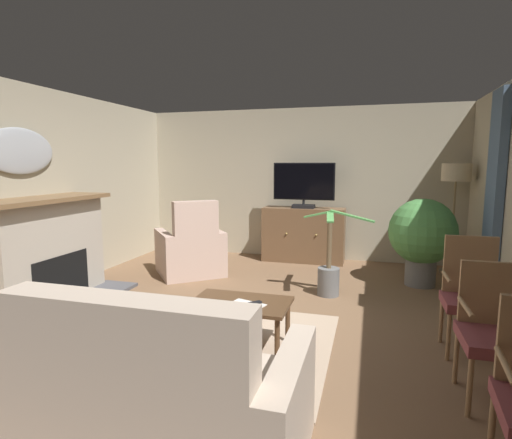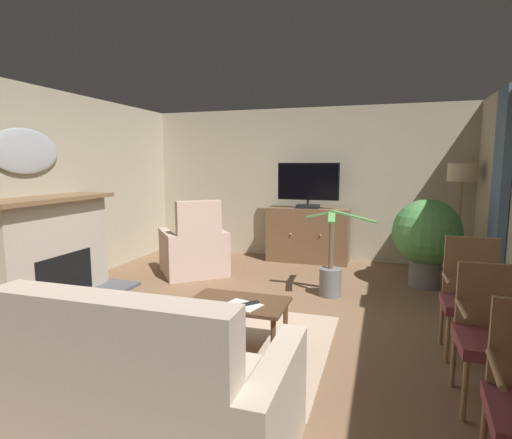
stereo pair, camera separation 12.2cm
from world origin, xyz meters
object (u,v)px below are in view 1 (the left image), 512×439
object	(u,v)px
folded_newspaper	(246,305)
side_chair_nearest_door	(471,292)
cat	(131,311)
sofa_floral	(158,402)
armchair_in_far_corner	(191,252)
potted_plant_tall_palm_by_window	(422,234)
television	(304,184)
fireplace	(45,253)
tv_remote	(252,304)
side_chair_mid_row	(497,329)
floor_lamp	(456,182)
tv_cabinet	(303,236)
coffee_table	(240,307)
potted_plant_small_fern_corner	(329,273)
wall_mirror_oval	(20,151)

from	to	relation	value
folded_newspaper	side_chair_nearest_door	world-z (taller)	side_chair_nearest_door
side_chair_nearest_door	cat	distance (m)	3.27
sofa_floral	armchair_in_far_corner	bearing A→B (deg)	112.31
armchair_in_far_corner	potted_plant_tall_palm_by_window	bearing A→B (deg)	6.26
television	fireplace	bearing A→B (deg)	-132.51
tv_remote	side_chair_mid_row	distance (m)	1.83
sofa_floral	floor_lamp	xyz separation A→B (m)	(2.27, 4.71, 1.03)
tv_cabinet	potted_plant_tall_palm_by_window	distance (m)	2.00
potted_plant_tall_palm_by_window	floor_lamp	distance (m)	1.16
side_chair_nearest_door	tv_remote	bearing A→B (deg)	-162.74
coffee_table	cat	xyz separation A→B (m)	(-1.29, 0.27, -0.26)
television	tv_cabinet	bearing A→B (deg)	90.00
sofa_floral	side_chair_nearest_door	bearing A→B (deg)	44.74
tv_cabinet	floor_lamp	xyz separation A→B (m)	(2.26, -0.14, 0.94)
television	side_chair_mid_row	size ratio (longest dim) A/B	1.07
television	side_chair_mid_row	distance (m)	4.19
coffee_table	potted_plant_tall_palm_by_window	size ratio (longest dim) A/B	0.74
potted_plant_small_fern_corner	armchair_in_far_corner	bearing A→B (deg)	168.58
tv_remote	sofa_floral	distance (m)	1.38
side_chair_mid_row	floor_lamp	bearing A→B (deg)	84.84
wall_mirror_oval	potted_plant_small_fern_corner	distance (m)	3.93
tv_remote	television	bearing A→B (deg)	43.94
coffee_table	potted_plant_small_fern_corner	world-z (taller)	potted_plant_small_fern_corner
sofa_floral	cat	size ratio (longest dim) A/B	2.14
tv_cabinet	sofa_floral	distance (m)	4.84
tv_cabinet	tv_remote	distance (m)	3.47
television	armchair_in_far_corner	bearing A→B (deg)	-140.06
wall_mirror_oval	tv_cabinet	distance (m)	4.27
potted_plant_tall_palm_by_window	floor_lamp	bearing A→B (deg)	57.35
tv_remote	potted_plant_tall_palm_by_window	bearing A→B (deg)	9.20
folded_newspaper	potted_plant_tall_palm_by_window	size ratio (longest dim) A/B	0.25
potted_plant_tall_palm_by_window	potted_plant_small_fern_corner	size ratio (longest dim) A/B	1.09
side_chair_mid_row	folded_newspaper	bearing A→B (deg)	174.71
side_chair_mid_row	sofa_floral	bearing A→B (deg)	-149.11
folded_newspaper	armchair_in_far_corner	bearing A→B (deg)	141.62
coffee_table	potted_plant_tall_palm_by_window	distance (m)	3.05
coffee_table	sofa_floral	xyz separation A→B (m)	(-0.01, -1.43, -0.04)
potted_plant_tall_palm_by_window	side_chair_nearest_door	bearing A→B (deg)	-84.48
folded_newspaper	side_chair_nearest_door	distance (m)	1.96
television	coffee_table	distance (m)	3.48
potted_plant_small_fern_corner	floor_lamp	bearing A→B (deg)	43.38
tv_remote	cat	bearing A→B (deg)	118.76
potted_plant_tall_palm_by_window	potted_plant_small_fern_corner	distance (m)	1.45
folded_newspaper	floor_lamp	world-z (taller)	floor_lamp
floor_lamp	coffee_table	bearing A→B (deg)	-124.66
tv_remote	armchair_in_far_corner	distance (m)	2.71
folded_newspaper	side_chair_nearest_door	bearing A→B (deg)	34.37
folded_newspaper	cat	world-z (taller)	folded_newspaper
sofa_floral	tv_cabinet	bearing A→B (deg)	89.84
tv_cabinet	coffee_table	distance (m)	3.41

